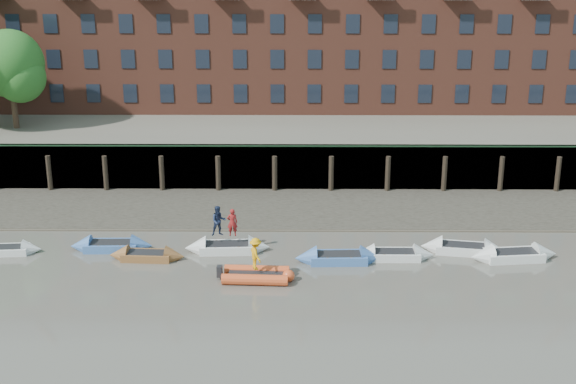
{
  "coord_description": "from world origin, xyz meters",
  "views": [
    {
      "loc": [
        -0.66,
        -32.39,
        17.98
      ],
      "look_at": [
        -0.99,
        12.0,
        3.2
      ],
      "focal_mm": 50.0,
      "sensor_mm": 36.0,
      "label": 1
    }
  ],
  "objects_px": {
    "rowboat_2": "(147,256)",
    "rowboat_5": "(394,255)",
    "person_rower_a": "(232,222)",
    "rowboat_7": "(514,255)",
    "rib_tender": "(259,275)",
    "rowboat_0": "(5,250)",
    "person_rib_crew": "(256,254)",
    "rowboat_3": "(227,247)",
    "person_rower_b": "(219,221)",
    "rowboat_4": "(338,258)",
    "rowboat_6": "(463,249)",
    "rowboat_1": "(112,246)"
  },
  "relations": [
    {
      "from": "person_rower_a",
      "to": "person_rower_b",
      "type": "height_order",
      "value": "person_rower_b"
    },
    {
      "from": "person_rower_b",
      "to": "person_rib_crew",
      "type": "bearing_deg",
      "value": -73.44
    },
    {
      "from": "rowboat_4",
      "to": "rowboat_5",
      "type": "bearing_deg",
      "value": 7.23
    },
    {
      "from": "rowboat_5",
      "to": "rowboat_7",
      "type": "distance_m",
      "value": 6.77
    },
    {
      "from": "rowboat_6",
      "to": "rowboat_7",
      "type": "distance_m",
      "value": 2.86
    },
    {
      "from": "rowboat_0",
      "to": "rowboat_7",
      "type": "xyz_separation_m",
      "value": [
        29.14,
        -0.67,
        0.04
      ]
    },
    {
      "from": "person_rower_b",
      "to": "rowboat_6",
      "type": "bearing_deg",
      "value": -14.32
    },
    {
      "from": "rowboat_3",
      "to": "person_rower_a",
      "type": "relative_size",
      "value": 3.03
    },
    {
      "from": "person_rower_a",
      "to": "rib_tender",
      "type": "bearing_deg",
      "value": 105.85
    },
    {
      "from": "rowboat_2",
      "to": "rowboat_3",
      "type": "xyz_separation_m",
      "value": [
        4.47,
        1.18,
        0.03
      ]
    },
    {
      "from": "rowboat_6",
      "to": "rib_tender",
      "type": "bearing_deg",
      "value": -151.84
    },
    {
      "from": "rib_tender",
      "to": "person_rower_a",
      "type": "xyz_separation_m",
      "value": [
        -1.68,
        3.99,
        1.5
      ]
    },
    {
      "from": "rowboat_0",
      "to": "rowboat_3",
      "type": "height_order",
      "value": "rowboat_3"
    },
    {
      "from": "rib_tender",
      "to": "rowboat_6",
      "type": "bearing_deg",
      "value": 21.45
    },
    {
      "from": "rowboat_1",
      "to": "rowboat_4",
      "type": "height_order",
      "value": "rowboat_4"
    },
    {
      "from": "rowboat_6",
      "to": "rowboat_7",
      "type": "height_order",
      "value": "rowboat_7"
    },
    {
      "from": "person_rower_a",
      "to": "person_rib_crew",
      "type": "xyz_separation_m",
      "value": [
        1.52,
        -3.93,
        -0.29
      ]
    },
    {
      "from": "rowboat_6",
      "to": "rowboat_7",
      "type": "bearing_deg",
      "value": -10.78
    },
    {
      "from": "rib_tender",
      "to": "person_rower_a",
      "type": "distance_m",
      "value": 4.58
    },
    {
      "from": "person_rower_a",
      "to": "person_rib_crew",
      "type": "distance_m",
      "value": 4.22
    },
    {
      "from": "rowboat_2",
      "to": "rib_tender",
      "type": "bearing_deg",
      "value": -19.99
    },
    {
      "from": "rowboat_3",
      "to": "person_rower_b",
      "type": "xyz_separation_m",
      "value": [
        -0.48,
        0.13,
        1.6
      ]
    },
    {
      "from": "rowboat_5",
      "to": "person_rib_crew",
      "type": "relative_size",
      "value": 2.59
    },
    {
      "from": "rowboat_2",
      "to": "rowboat_5",
      "type": "bearing_deg",
      "value": 3.93
    },
    {
      "from": "rowboat_0",
      "to": "rowboat_2",
      "type": "distance_m",
      "value": 8.39
    },
    {
      "from": "rowboat_1",
      "to": "person_rower_a",
      "type": "xyz_separation_m",
      "value": [
        7.1,
        -0.16,
        1.54
      ]
    },
    {
      "from": "rowboat_6",
      "to": "person_rower_b",
      "type": "relative_size",
      "value": 2.81
    },
    {
      "from": "rowboat_7",
      "to": "rowboat_4",
      "type": "bearing_deg",
      "value": 175.82
    },
    {
      "from": "person_rower_a",
      "to": "person_rib_crew",
      "type": "relative_size",
      "value": 0.94
    },
    {
      "from": "rowboat_7",
      "to": "person_rower_b",
      "type": "height_order",
      "value": "person_rower_b"
    },
    {
      "from": "rowboat_0",
      "to": "person_rower_a",
      "type": "distance_m",
      "value": 13.24
    },
    {
      "from": "rowboat_0",
      "to": "rowboat_4",
      "type": "xyz_separation_m",
      "value": [
        19.19,
        -1.09,
        0.04
      ]
    },
    {
      "from": "person_rib_crew",
      "to": "rowboat_2",
      "type": "bearing_deg",
      "value": 44.99
    },
    {
      "from": "rowboat_3",
      "to": "rowboat_0",
      "type": "bearing_deg",
      "value": 178.81
    },
    {
      "from": "rowboat_2",
      "to": "rib_tender",
      "type": "relative_size",
      "value": 1.13
    },
    {
      "from": "rowboat_4",
      "to": "person_rower_a",
      "type": "distance_m",
      "value": 6.43
    },
    {
      "from": "rowboat_1",
      "to": "rowboat_7",
      "type": "xyz_separation_m",
      "value": [
        23.1,
        -1.27,
        0.01
      ]
    },
    {
      "from": "rowboat_5",
      "to": "rowboat_7",
      "type": "height_order",
      "value": "rowboat_7"
    },
    {
      "from": "rowboat_4",
      "to": "rowboat_2",
      "type": "bearing_deg",
      "value": 176.57
    },
    {
      "from": "rowboat_0",
      "to": "rowboat_4",
      "type": "height_order",
      "value": "rowboat_4"
    },
    {
      "from": "rowboat_3",
      "to": "rowboat_6",
      "type": "distance_m",
      "value": 13.65
    },
    {
      "from": "rowboat_0",
      "to": "rowboat_7",
      "type": "height_order",
      "value": "rowboat_7"
    },
    {
      "from": "rib_tender",
      "to": "person_rower_b",
      "type": "xyz_separation_m",
      "value": [
        -2.47,
        4.06,
        1.56
      ]
    },
    {
      "from": "rowboat_1",
      "to": "rowboat_4",
      "type": "xyz_separation_m",
      "value": [
        13.16,
        -1.69,
        0.01
      ]
    },
    {
      "from": "rowboat_7",
      "to": "rib_tender",
      "type": "xyz_separation_m",
      "value": [
        -14.33,
        -2.88,
        0.03
      ]
    },
    {
      "from": "rib_tender",
      "to": "person_rower_a",
      "type": "bearing_deg",
      "value": 115.82
    },
    {
      "from": "rowboat_5",
      "to": "person_rower_a",
      "type": "bearing_deg",
      "value": 173.73
    },
    {
      "from": "rowboat_5",
      "to": "rowboat_2",
      "type": "bearing_deg",
      "value": -179.04
    },
    {
      "from": "rowboat_0",
      "to": "rowboat_2",
      "type": "height_order",
      "value": "rowboat_2"
    },
    {
      "from": "rowboat_6",
      "to": "person_rower_b",
      "type": "xyz_separation_m",
      "value": [
        -14.12,
        0.18,
        1.6
      ]
    }
  ]
}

